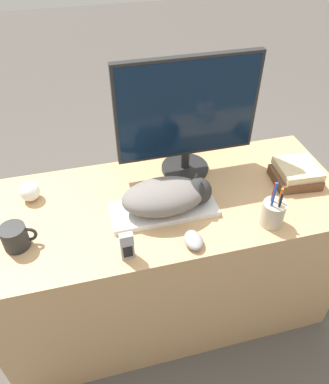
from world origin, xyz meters
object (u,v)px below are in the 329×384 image
Objects in this scene: cat at (169,195)px; computer_mouse at (194,240)px; keyboard at (164,209)px; monitor at (187,113)px; phone at (127,246)px; book_stack at (296,174)px; coffee_mug at (16,237)px; pen_cup at (273,213)px; baseball at (30,192)px.

computer_mouse is (0.04, -0.18, -0.06)m from cat.
keyboard is 0.39m from monitor.
computer_mouse is 0.24m from phone.
keyboard is 4.37× the size of computer_mouse.
keyboard is 0.59m from book_stack.
cat is 2.87× the size of coffee_mug.
monitor is 0.78m from coffee_mug.
monitor is 6.17× the size of computer_mouse.
book_stack is (0.59, 0.05, 0.02)m from keyboard.
cat is 0.39m from pen_cup.
keyboard is 0.54m from coffee_mug.
monitor is 2.83× the size of pen_cup.
cat is 1.70× the size of pen_cup.
cat is 0.27m from phone.
book_stack is (0.53, 0.23, 0.02)m from computer_mouse.
coffee_mug is 1.10× the size of phone.
keyboard is at bearing -175.56° from book_stack.
phone is (0.37, -0.15, 0.01)m from coffee_mug.
coffee_mug reaches higher than baseball.
phone is 0.56× the size of book_stack.
keyboard is at bearing 180.00° from cat.
keyboard is 0.71× the size of monitor.
keyboard is at bearing 4.11° from coffee_mug.
phone is 0.79m from book_stack.
cat is at bearing -175.39° from book_stack.
coffee_mug reaches higher than computer_mouse.
computer_mouse is at bearing -34.80° from baseball.
coffee_mug is at bearing -100.02° from baseball.
coffee_mug is at bearing 172.50° from pen_cup.
baseball is 0.39× the size of book_stack.
baseball is at bearing 129.83° from phone.
keyboard is at bearing 46.66° from phone.
monitor is 2.92× the size of book_stack.
cat reaches higher than baseball.
book_stack is at bearing -8.30° from baseball.
pen_cup is (0.35, -0.16, -0.03)m from cat.
baseball is at bearing 145.20° from computer_mouse.
keyboard is 0.07m from cat.
pen_cup reaches higher than book_stack.
cat is at bearing -0.00° from keyboard.
cat is at bearing 43.26° from phone.
phone reaches higher than book_stack.
monitor reaches higher than computer_mouse.
monitor is 4.77× the size of coffee_mug.
baseball reaches higher than computer_mouse.
phone is (0.32, -0.39, 0.02)m from baseball.
cat is 4.45× the size of baseball.
coffee_mug is 0.59× the size of pen_cup.
coffee_mug is (-0.54, -0.04, 0.03)m from keyboard.
keyboard is at bearing 156.92° from pen_cup.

